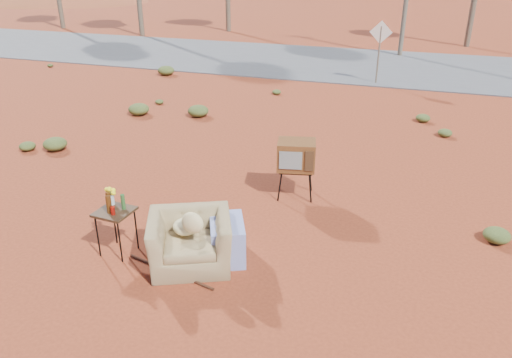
% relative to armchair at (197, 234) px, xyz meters
% --- Properties ---
extents(ground, '(140.00, 140.00, 0.00)m').
position_rel_armchair_xyz_m(ground, '(-0.03, 0.28, -0.50)').
color(ground, maroon).
rests_on(ground, ground).
extents(highway, '(140.00, 7.00, 0.04)m').
position_rel_armchair_xyz_m(highway, '(-0.03, 15.28, -0.48)').
color(highway, '#565659').
rests_on(highway, ground).
extents(dirt_mound, '(26.00, 18.00, 2.00)m').
position_rel_armchair_xyz_m(dirt_mound, '(-30.03, 34.28, -0.50)').
color(dirt_mound, brown).
rests_on(dirt_mound, ground).
extents(armchair, '(1.59, 1.43, 1.07)m').
position_rel_armchair_xyz_m(armchair, '(0.00, 0.00, 0.00)').
color(armchair, '#8F774E').
rests_on(armchair, ground).
extents(tv_unit, '(0.81, 0.70, 1.14)m').
position_rel_armchair_xyz_m(tv_unit, '(0.87, 2.68, 0.35)').
color(tv_unit, black).
rests_on(tv_unit, ground).
extents(side_table, '(0.57, 0.57, 1.06)m').
position_rel_armchair_xyz_m(side_table, '(-1.35, -0.11, 0.28)').
color(side_table, '#3C2916').
rests_on(side_table, ground).
extents(rusty_bar, '(1.58, 0.44, 0.04)m').
position_rel_armchair_xyz_m(rusty_bar, '(-0.29, -0.40, -0.48)').
color(rusty_bar, '#451E12').
rests_on(rusty_bar, ground).
extents(road_sign, '(0.78, 0.06, 2.19)m').
position_rel_armchair_xyz_m(road_sign, '(1.47, 12.28, 1.00)').
color(road_sign, brown).
rests_on(road_sign, ground).
extents(scrub_patch, '(17.49, 8.07, 0.33)m').
position_rel_armchair_xyz_m(scrub_patch, '(-0.86, 4.69, -0.36)').
color(scrub_patch, '#4F5826').
rests_on(scrub_patch, ground).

